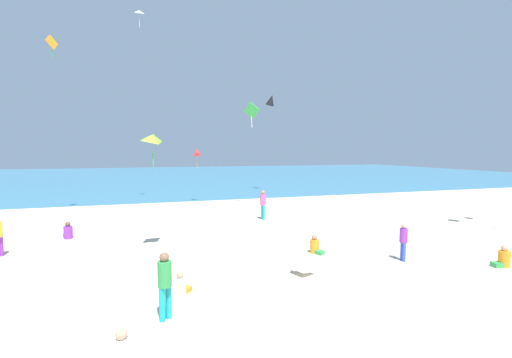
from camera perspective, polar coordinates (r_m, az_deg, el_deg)
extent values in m
plane|color=beige|center=(18.78, -1.22, -7.54)|extent=(120.00, 120.00, 0.00)
cube|color=teal|center=(57.11, -11.99, 0.65)|extent=(120.00, 60.00, 0.05)
cube|color=white|center=(11.34, 8.30, -14.99)|extent=(0.64, 0.71, 0.03)
cube|color=white|center=(11.11, 7.45, -14.35)|extent=(0.41, 0.61, 0.40)
cylinder|color=#B7B7BC|center=(11.65, 7.65, -14.90)|extent=(0.02, 0.02, 0.17)
cylinder|color=#B7B7BC|center=(11.29, 9.91, -15.57)|extent=(0.02, 0.02, 0.17)
cylinder|color=blue|center=(13.47, 24.03, -11.39)|extent=(0.12, 0.12, 0.69)
cylinder|color=blue|center=(13.60, 23.74, -11.22)|extent=(0.12, 0.12, 0.69)
cylinder|color=purple|center=(13.38, 23.97, -8.82)|extent=(0.34, 0.34, 0.52)
sphere|color=tan|center=(13.31, 24.02, -7.38)|extent=(0.19, 0.19, 0.19)
cylinder|color=#19ADB2|center=(19.57, 1.33, -5.76)|extent=(0.15, 0.15, 0.86)
cylinder|color=#19ADB2|center=(19.74, 1.10, -5.66)|extent=(0.15, 0.15, 0.86)
cylinder|color=#D8599E|center=(19.54, 1.21, -3.55)|extent=(0.38, 0.38, 0.64)
sphere|color=#A87A5B|center=(19.48, 1.22, -2.31)|extent=(0.24, 0.24, 0.24)
cylinder|color=purple|center=(16.19, -37.51, -9.14)|extent=(0.13, 0.13, 0.77)
cylinder|color=white|center=(9.95, -12.90, -17.51)|extent=(0.45, 0.45, 0.49)
sphere|color=tan|center=(9.83, -12.93, -15.72)|extent=(0.20, 0.20, 0.20)
cube|color=orange|center=(10.15, -12.10, -18.10)|extent=(0.43, 0.43, 0.14)
cylinder|color=purple|center=(17.70, -29.52, -7.97)|extent=(0.49, 0.49, 0.57)
sphere|color=brown|center=(17.62, -29.57, -6.74)|extent=(0.23, 0.23, 0.23)
cube|color=blue|center=(17.96, -29.62, -8.46)|extent=(0.43, 0.50, 0.17)
cylinder|color=#19ADB2|center=(8.63, -15.80, -19.99)|extent=(0.14, 0.14, 0.81)
cylinder|color=#19ADB2|center=(8.73, -14.78, -19.67)|extent=(0.14, 0.14, 0.81)
cylinder|color=green|center=(8.41, -15.39, -15.42)|extent=(0.45, 0.45, 0.61)
sphere|color=#846047|center=(8.28, -15.46, -12.79)|extent=(0.22, 0.22, 0.22)
cylinder|color=orange|center=(13.56, 10.00, -11.28)|extent=(0.46, 0.46, 0.53)
sphere|color=#A87A5B|center=(13.47, 10.02, -9.80)|extent=(0.21, 0.21, 0.21)
cube|color=green|center=(13.49, 10.71, -12.22)|extent=(0.41, 0.46, 0.15)
cylinder|color=white|center=(7.37, -21.99, -25.93)|extent=(0.37, 0.37, 0.54)
sphere|color=tan|center=(7.19, -22.09, -23.39)|extent=(0.22, 0.22, 0.22)
cylinder|color=orange|center=(14.66, 36.79, -10.89)|extent=(0.42, 0.42, 0.56)
sphere|color=tan|center=(14.57, 36.87, -9.45)|extent=(0.22, 0.22, 0.22)
cube|color=green|center=(14.56, 36.12, -11.77)|extent=(0.44, 0.34, 0.16)
cone|color=red|center=(25.96, -10.12, 4.69)|extent=(0.52, 0.76, 0.77)
cylinder|color=orange|center=(25.97, -10.09, 2.98)|extent=(0.04, 0.19, 1.05)
cube|color=green|center=(15.01, -0.75, 11.70)|extent=(0.59, 0.53, 0.73)
cylinder|color=white|center=(14.96, -0.75, 9.74)|extent=(0.07, 0.06, 0.50)
cube|color=orange|center=(24.33, -31.62, 19.36)|extent=(0.50, 0.78, 0.88)
cylinder|color=green|center=(24.17, -31.55, 17.83)|extent=(0.12, 0.06, 0.71)
pyramid|color=#99DB33|center=(13.42, -17.20, 6.74)|extent=(0.98, 0.98, 0.44)
cylinder|color=green|center=(13.45, -17.24, 3.10)|extent=(0.09, 0.09, 0.67)
cone|color=black|center=(32.69, 2.58, 13.36)|extent=(1.20, 1.35, 1.20)
cylinder|color=yellow|center=(32.59, 2.57, 12.19)|extent=(0.08, 0.13, 0.53)
pyramid|color=white|center=(28.21, -19.40, 25.45)|extent=(0.55, 0.44, 0.26)
cylinder|color=white|center=(27.98, -19.36, 24.06)|extent=(0.04, 0.11, 0.72)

